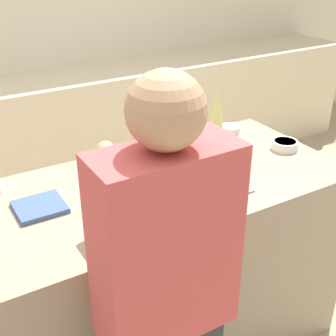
{
  "coord_description": "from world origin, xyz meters",
  "views": [
    {
      "loc": [
        -0.86,
        -1.54,
        1.94
      ],
      "look_at": [
        0.06,
        0.0,
        1.02
      ],
      "focal_mm": 50.0,
      "sensor_mm": 36.0,
      "label": 1
    }
  ],
  "objects": [
    {
      "name": "person",
      "position": [
        -0.29,
        -0.57,
        0.85
      ],
      "size": [
        0.43,
        0.54,
        1.64
      ],
      "color": "#333338",
      "rests_on": "ground_plane"
    },
    {
      "name": "baking_tray",
      "position": [
        0.12,
        -0.12,
        0.96
      ],
      "size": [
        0.4,
        0.3,
        0.01
      ],
      "color": "#9E9EA8",
      "rests_on": "kitchen_island"
    },
    {
      "name": "wall_back",
      "position": [
        0.0,
        2.2,
        1.3
      ],
      "size": [
        8.0,
        0.05,
        2.6
      ],
      "color": "beige",
      "rests_on": "ground_plane"
    },
    {
      "name": "candy_bowl_far_right",
      "position": [
        0.63,
        0.3,
        0.98
      ],
      "size": [
        0.11,
        0.11,
        0.04
      ],
      "color": "white",
      "rests_on": "kitchen_island"
    },
    {
      "name": "gingerbread_house",
      "position": [
        0.12,
        -0.12,
        1.09
      ],
      "size": [
        0.17,
        0.15,
        0.33
      ],
      "color": "brown",
      "rests_on": "baking_tray"
    },
    {
      "name": "candy_bowl_beside_tree",
      "position": [
        -0.09,
        0.31,
        0.98
      ],
      "size": [
        0.13,
        0.13,
        0.04
      ],
      "color": "silver",
      "rests_on": "kitchen_island"
    },
    {
      "name": "cookbook",
      "position": [
        -0.49,
        0.05,
        0.97
      ],
      "size": [
        0.19,
        0.18,
        0.02
      ],
      "color": "#3F598C",
      "rests_on": "kitchen_island"
    },
    {
      "name": "candy_bowl_near_tray_right",
      "position": [
        0.13,
        0.25,
        0.98
      ],
      "size": [
        0.13,
        0.13,
        0.04
      ],
      "color": "white",
      "rests_on": "kitchen_island"
    },
    {
      "name": "back_cabinet_block",
      "position": [
        0.0,
        1.87,
        0.46
      ],
      "size": [
        6.0,
        0.6,
        0.93
      ],
      "color": "beige",
      "rests_on": "ground_plane"
    },
    {
      "name": "candy_bowl_far_left",
      "position": [
        0.73,
        -0.02,
        0.98
      ],
      "size": [
        0.13,
        0.13,
        0.04
      ],
      "color": "white",
      "rests_on": "kitchen_island"
    },
    {
      "name": "decorative_tree",
      "position": [
        0.37,
        0.09,
        1.13
      ],
      "size": [
        0.12,
        0.12,
        0.35
      ],
      "color": "#DBD675",
      "rests_on": "kitchen_island"
    },
    {
      "name": "kitchen_island",
      "position": [
        0.0,
        0.0,
        0.48
      ],
      "size": [
        1.7,
        0.79,
        0.96
      ],
      "color": "gray",
      "rests_on": "ground_plane"
    },
    {
      "name": "candy_bowl_behind_tray",
      "position": [
        -0.1,
        0.12,
        0.98
      ],
      "size": [
        0.13,
        0.13,
        0.04
      ],
      "color": "white",
      "rests_on": "kitchen_island"
    }
  ]
}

